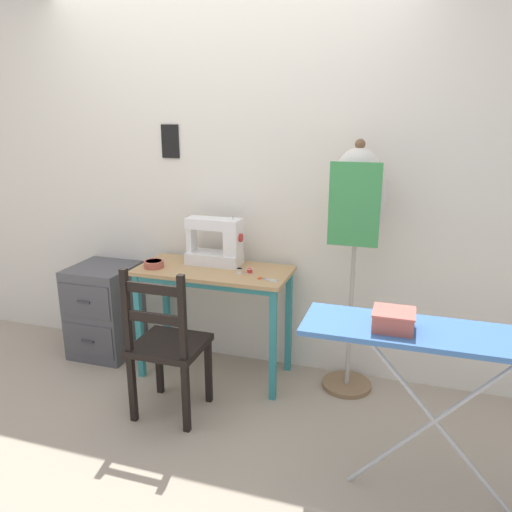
# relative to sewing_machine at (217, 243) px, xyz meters

# --- Properties ---
(ground_plane) EXTENTS (14.00, 14.00, 0.00)m
(ground_plane) POSITION_rel_sewing_machine_xyz_m (0.01, -0.34, -0.90)
(ground_plane) COLOR tan
(wall_back) EXTENTS (10.00, 0.06, 2.55)m
(wall_back) POSITION_rel_sewing_machine_xyz_m (0.01, 0.20, 0.37)
(wall_back) COLOR silver
(wall_back) RESTS_ON ground_plane
(sewing_table) EXTENTS (1.01, 0.47, 0.76)m
(sewing_table) POSITION_rel_sewing_machine_xyz_m (0.01, -0.11, -0.26)
(sewing_table) COLOR tan
(sewing_table) RESTS_ON ground_plane
(sewing_machine) EXTENTS (0.38, 0.17, 0.34)m
(sewing_machine) POSITION_rel_sewing_machine_xyz_m (0.00, 0.00, 0.00)
(sewing_machine) COLOR white
(sewing_machine) RESTS_ON sewing_table
(fabric_bowl) EXTENTS (0.13, 0.13, 0.05)m
(fabric_bowl) POSITION_rel_sewing_machine_xyz_m (-0.37, -0.19, -0.12)
(fabric_bowl) COLOR #B25647
(fabric_bowl) RESTS_ON sewing_table
(scissors) EXTENTS (0.14, 0.06, 0.01)m
(scissors) POSITION_rel_sewing_machine_xyz_m (0.39, -0.20, -0.15)
(scissors) COLOR silver
(scissors) RESTS_ON sewing_table
(thread_spool_near_machine) EXTENTS (0.04, 0.04, 0.03)m
(thread_spool_near_machine) POSITION_rel_sewing_machine_xyz_m (0.21, -0.14, -0.13)
(thread_spool_near_machine) COLOR silver
(thread_spool_near_machine) RESTS_ON sewing_table
(thread_spool_mid_table) EXTENTS (0.04, 0.04, 0.03)m
(thread_spool_mid_table) POSITION_rel_sewing_machine_xyz_m (0.27, -0.12, -0.13)
(thread_spool_mid_table) COLOR red
(thread_spool_mid_table) RESTS_ON sewing_table
(wooden_chair) EXTENTS (0.40, 0.38, 0.93)m
(wooden_chair) POSITION_rel_sewing_machine_xyz_m (-0.07, -0.63, -0.46)
(wooden_chair) COLOR black
(wooden_chair) RESTS_ON ground_plane
(filing_cabinet) EXTENTS (0.43, 0.46, 0.67)m
(filing_cabinet) POSITION_rel_sewing_machine_xyz_m (-0.89, -0.05, -0.57)
(filing_cabinet) COLOR #4C4C51
(filing_cabinet) RESTS_ON ground_plane
(dress_form) EXTENTS (0.34, 0.32, 1.60)m
(dress_form) POSITION_rel_sewing_machine_xyz_m (0.90, -0.01, 0.28)
(dress_form) COLOR #846647
(dress_form) RESTS_ON ground_plane
(ironing_board) EXTENTS (1.21, 0.35, 0.85)m
(ironing_board) POSITION_rel_sewing_machine_xyz_m (1.39, -0.88, -0.11)
(ironing_board) COLOR #3D6BAD
(ironing_board) RESTS_ON ground_plane
(storage_box) EXTENTS (0.18, 0.16, 0.08)m
(storage_box) POSITION_rel_sewing_machine_xyz_m (1.18, -0.91, -0.02)
(storage_box) COLOR #AD564C
(storage_box) RESTS_ON ironing_board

